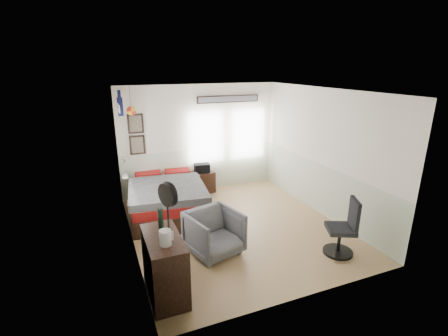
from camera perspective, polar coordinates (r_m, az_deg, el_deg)
The scene contains 12 objects.
ground_plane at distance 6.68m, azimuth 2.12°, elevation -10.36°, with size 4.00×4.50×0.01m, color #A9804E.
room_shell at distance 6.22m, azimuth 0.93°, elevation 3.52°, with size 4.02×4.52×2.71m.
wall_decor at distance 7.52m, azimuth -11.78°, elevation 9.42°, with size 3.55×1.32×1.44m.
bed at distance 7.25m, azimuth -9.98°, elevation -5.27°, with size 1.76×2.33×0.69m.
dresser at distance 4.82m, azimuth -10.42°, elevation -16.52°, with size 0.48×1.00×0.90m, color black.
armchair at distance 5.67m, azimuth -1.74°, elevation -11.34°, with size 0.82×0.84×0.77m, color #52535C.
nightstand at distance 8.31m, azimuth -3.83°, elevation -2.50°, with size 0.54×0.43×0.54m, color black.
task_chair at distance 6.00m, azimuth 20.28°, elevation -10.50°, with size 0.60×0.60×1.02m.
kettle at distance 4.35m, azimuth -10.26°, elevation -11.98°, with size 0.18×0.16×0.21m.
bottle at distance 4.77m, azimuth -11.08°, elevation -8.63°, with size 0.08×0.08×0.30m, color black.
stand_fan at distance 4.24m, azimuth -9.86°, elevation -4.81°, with size 0.21×0.32×0.82m.
black_bag at distance 8.18m, azimuth -3.89°, elevation 0.01°, with size 0.37×0.24×0.22m, color black.
Camera 1 is at (-2.43, -5.37, 3.14)m, focal length 26.00 mm.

